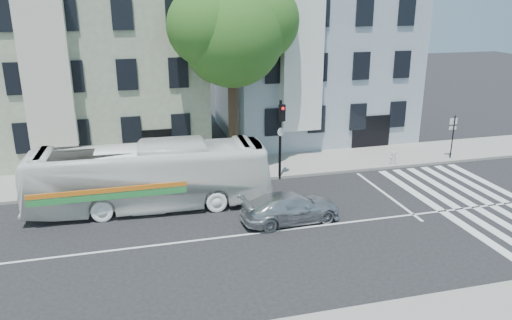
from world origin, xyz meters
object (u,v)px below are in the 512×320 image
object	(u,v)px
bus	(150,176)
sedan	(291,207)
traffic_signal	(281,129)
fire_hydrant	(393,158)

from	to	relation	value
bus	sedan	bearing A→B (deg)	-115.36
traffic_signal	fire_hydrant	distance (m)	7.36
bus	fire_hydrant	world-z (taller)	bus
fire_hydrant	traffic_signal	bearing A→B (deg)	-177.08
traffic_signal	fire_hydrant	xyz separation A→B (m)	(7.00, 0.36, -2.25)
fire_hydrant	sedan	bearing A→B (deg)	-145.98
bus	traffic_signal	size ratio (longest dim) A/B	2.55
sedan	traffic_signal	xyz separation A→B (m)	(1.14, 5.14, 2.17)
fire_hydrant	bus	bearing A→B (deg)	-170.38
bus	fire_hydrant	xyz separation A→B (m)	(13.97, 2.37, -0.98)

